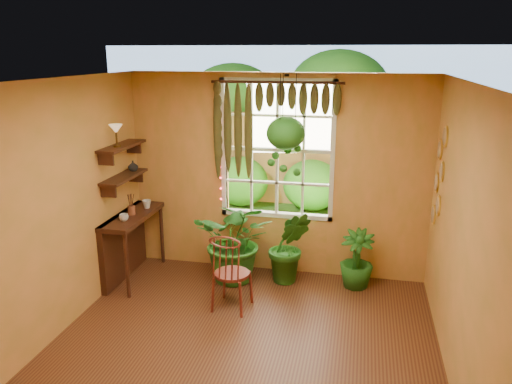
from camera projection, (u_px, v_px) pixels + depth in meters
floor at (236, 363)px, 4.90m from camera, size 4.50×4.50×0.00m
ceiling at (232, 83)px, 4.16m from camera, size 4.50×4.50×0.00m
wall_back at (277, 176)px, 6.65m from camera, size 4.00×0.00×4.00m
wall_left at (39, 219)px, 4.94m from camera, size 0.00×4.50×4.50m
wall_right at (468, 252)px, 4.13m from camera, size 0.00×4.50×4.50m
window at (277, 150)px, 6.58m from camera, size 1.52×0.10×1.86m
valance_vine at (270, 107)px, 6.33m from camera, size 1.70×0.12×1.10m
string_lights at (220, 145)px, 6.64m from camera, size 0.03×0.03×1.54m
wall_plates at (439, 177)px, 5.76m from camera, size 0.04×0.32×1.10m
counter_ledge at (126, 238)px, 6.64m from camera, size 0.40×1.20×0.90m
shelf_lower at (124, 177)px, 6.40m from camera, size 0.25×0.90×0.04m
shelf_upper at (122, 146)px, 6.29m from camera, size 0.25×0.90×0.04m
backyard at (323, 130)px, 10.97m from camera, size 14.00×10.00×12.00m
windsor_chair at (231, 284)px, 5.86m from camera, size 0.46×0.49×1.11m
potted_plant_left at (237, 240)px, 6.53m from camera, size 1.05×0.92×1.14m
potted_plant_mid at (289, 247)px, 6.51m from camera, size 0.61×0.52×0.99m
potted_plant_right at (357, 259)px, 6.40m from camera, size 0.45×0.45×0.77m
hanging_basket at (286, 136)px, 6.16m from camera, size 0.48×0.48×1.26m
cup_a at (124, 217)px, 6.25m from camera, size 0.15×0.15×0.09m
cup_b at (147, 204)px, 6.76m from camera, size 0.15×0.15×0.11m
brush_jar at (131, 204)px, 6.47m from camera, size 0.10×0.10×0.35m
shelf_vase at (133, 166)px, 6.62m from camera, size 0.15×0.15×0.14m
tiffany_lamp at (116, 130)px, 6.09m from camera, size 0.17×0.17×0.28m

